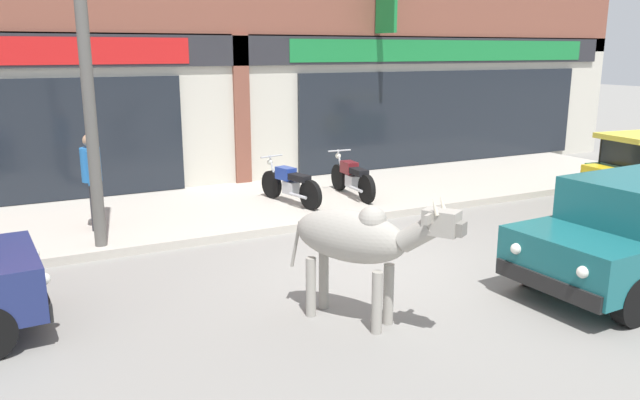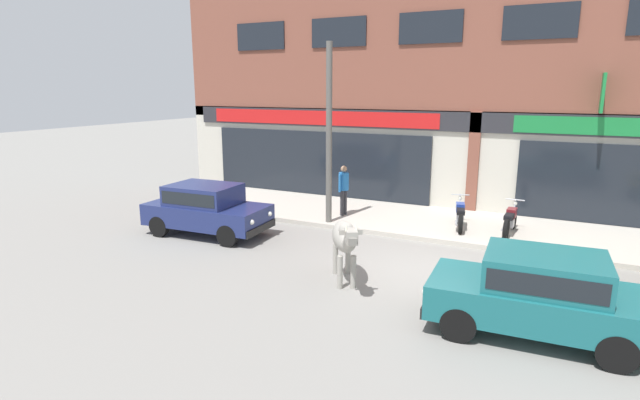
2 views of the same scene
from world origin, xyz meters
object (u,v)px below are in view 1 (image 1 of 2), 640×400
cow (357,239)px  motorcycle_0 (290,184)px  auto_rickshaw (638,179)px  utility_pole (86,70)px  motorcycle_1 (352,178)px  pedestrian (91,172)px

cow → motorcycle_0: size_ratio=1.07×
auto_rickshaw → utility_pole: (-9.59, 2.04, 2.13)m
auto_rickshaw → motorcycle_0: size_ratio=1.15×
motorcycle_1 → pedestrian: (-5.03, -0.15, 0.60)m
cow → motorcycle_1: 5.80m
auto_rickshaw → motorcycle_0: 6.69m
utility_pole → auto_rickshaw: bearing=-12.0°
cow → utility_pole: bearing=119.9°
cow → utility_pole: size_ratio=0.36×
auto_rickshaw → motorcycle_0: (-5.89, 3.17, -0.13)m
cow → motorcycle_0: (1.45, 5.05, -0.48)m
cow → utility_pole: (-2.25, 3.92, 1.78)m
pedestrian → motorcycle_0: bearing=2.5°
auto_rickshaw → pedestrian: bearing=162.5°
cow → motorcycle_0: cow is taller
utility_pole → pedestrian: bearing=86.4°
motorcycle_1 → utility_pole: size_ratio=0.34×
utility_pole → motorcycle_0: bearing=17.0°
motorcycle_0 → utility_pole: 4.49m
motorcycle_0 → pedestrian: pedestrian is taller
motorcycle_1 → pedestrian: pedestrian is taller
cow → auto_rickshaw: (7.34, 1.88, -0.35)m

